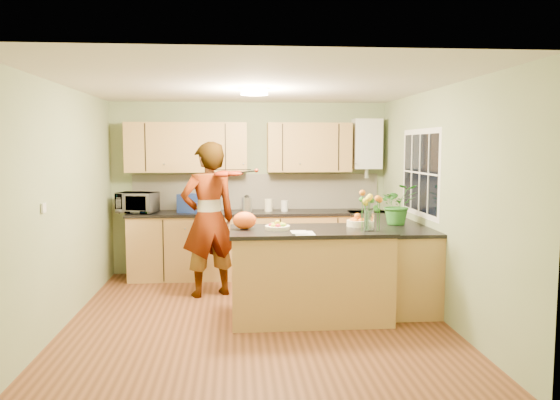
{
  "coord_description": "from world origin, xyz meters",
  "views": [
    {
      "loc": [
        -0.21,
        -5.77,
        1.87
      ],
      "look_at": [
        0.3,
        0.5,
        1.25
      ],
      "focal_mm": 35.0,
      "sensor_mm": 36.0,
      "label": 1
    }
  ],
  "objects": [
    {
      "name": "upper_cabinets",
      "position": [
        -0.18,
        2.08,
        1.85
      ],
      "size": [
        3.2,
        0.34,
        0.7
      ],
      "color": "tan",
      "rests_on": "wall_back"
    },
    {
      "name": "window_right",
      "position": [
        1.99,
        0.6,
        1.55
      ],
      "size": [
        0.01,
        1.3,
        1.05
      ],
      "color": "white",
      "rests_on": "wall_right"
    },
    {
      "name": "floor",
      "position": [
        0.0,
        0.0,
        0.0
      ],
      "size": [
        4.5,
        4.5,
        0.0
      ],
      "primitive_type": "plane",
      "color": "#542D18",
      "rests_on": "ground"
    },
    {
      "name": "wall_left",
      "position": [
        -2.0,
        0.0,
        1.25
      ],
      "size": [
        0.02,
        4.5,
        2.5
      ],
      "primitive_type": "cube",
      "color": "gray",
      "rests_on": "floor"
    },
    {
      "name": "papers",
      "position": [
        0.48,
        -0.32,
        0.99
      ],
      "size": [
        0.2,
        0.27,
        0.01
      ],
      "primitive_type": "cube",
      "color": "white",
      "rests_on": "peninsula_island"
    },
    {
      "name": "potted_plant",
      "position": [
        1.7,
        0.52,
        1.18
      ],
      "size": [
        0.45,
        0.4,
        0.49
      ],
      "primitive_type": "imported",
      "rotation": [
        0.0,
        0.0,
        0.04
      ],
      "color": "#2C7426",
      "rests_on": "right_counter"
    },
    {
      "name": "violinist",
      "position": [
        -0.55,
        0.99,
        0.96
      ],
      "size": [
        0.82,
        0.69,
        1.92
      ],
      "primitive_type": "imported",
      "rotation": [
        0.0,
        0.0,
        3.52
      ],
      "color": "#E5B18C",
      "rests_on": "floor"
    },
    {
      "name": "kettle",
      "position": [
        -0.06,
        1.91,
        1.05
      ],
      "size": [
        0.15,
        0.15,
        0.28
      ],
      "rotation": [
        0.0,
        0.0,
        -0.18
      ],
      "color": "silver",
      "rests_on": "back_counter"
    },
    {
      "name": "ceiling_lamp",
      "position": [
        0.0,
        0.3,
        2.46
      ],
      "size": [
        0.3,
        0.3,
        0.07
      ],
      "color": "#FFEABF",
      "rests_on": "ceiling"
    },
    {
      "name": "back_counter",
      "position": [
        0.1,
        1.95,
        0.47
      ],
      "size": [
        3.64,
        0.62,
        0.94
      ],
      "color": "tan",
      "rests_on": "floor"
    },
    {
      "name": "blue_box",
      "position": [
        -0.84,
        1.94,
        1.07
      ],
      "size": [
        0.39,
        0.34,
        0.26
      ],
      "primitive_type": "cube",
      "rotation": [
        0.0,
        0.0,
        -0.38
      ],
      "color": "navy",
      "rests_on": "back_counter"
    },
    {
      "name": "microwave",
      "position": [
        -1.58,
        1.94,
        1.08
      ],
      "size": [
        0.59,
        0.47,
        0.29
      ],
      "primitive_type": "imported",
      "rotation": [
        0.0,
        0.0,
        -0.27
      ],
      "color": "white",
      "rests_on": "back_counter"
    },
    {
      "name": "wall_back",
      "position": [
        0.0,
        2.25,
        1.25
      ],
      "size": [
        4.0,
        0.02,
        2.5
      ],
      "primitive_type": "cube",
      "color": "gray",
      "rests_on": "floor"
    },
    {
      "name": "flower_vase",
      "position": [
        1.18,
        -0.2,
        1.3
      ],
      "size": [
        0.26,
        0.26,
        0.48
      ],
      "rotation": [
        0.0,
        0.0,
        -0.2
      ],
      "color": "silver",
      "rests_on": "peninsula_island"
    },
    {
      "name": "violin",
      "position": [
        -0.35,
        0.77,
        1.54
      ],
      "size": [
        0.67,
        0.58,
        0.17
      ],
      "primitive_type": null,
      "rotation": [
        0.17,
        0.0,
        -0.61
      ],
      "color": "#520905",
      "rests_on": "violinist"
    },
    {
      "name": "fruit_dish",
      "position": [
        0.23,
        -0.02,
        1.02
      ],
      "size": [
        0.27,
        0.27,
        0.09
      ],
      "color": "#F8ECC6",
      "rests_on": "peninsula_island"
    },
    {
      "name": "jar_white",
      "position": [
        0.48,
        1.95,
        1.02
      ],
      "size": [
        0.13,
        0.13,
        0.15
      ],
      "primitive_type": "cylinder",
      "rotation": [
        0.0,
        0.0,
        -0.42
      ],
      "color": "white",
      "rests_on": "back_counter"
    },
    {
      "name": "splashback",
      "position": [
        0.1,
        2.23,
        1.2
      ],
      "size": [
        3.6,
        0.02,
        0.52
      ],
      "primitive_type": "cube",
      "color": "white",
      "rests_on": "back_counter"
    },
    {
      "name": "orange_bowl",
      "position": [
        1.13,
        0.13,
        1.04
      ],
      "size": [
        0.23,
        0.23,
        0.14
      ],
      "color": "#F8ECC6",
      "rests_on": "peninsula_island"
    },
    {
      "name": "right_counter",
      "position": [
        1.7,
        0.85,
        0.47
      ],
      "size": [
        0.62,
        2.24,
        0.94
      ],
      "color": "tan",
      "rests_on": "floor"
    },
    {
      "name": "jar_cream",
      "position": [
        0.25,
        1.97,
        1.03
      ],
      "size": [
        0.13,
        0.13,
        0.18
      ],
      "primitive_type": "cylinder",
      "rotation": [
        0.0,
        0.0,
        -0.2
      ],
      "color": "#F8ECC6",
      "rests_on": "back_counter"
    },
    {
      "name": "peninsula_island",
      "position": [
        0.58,
        -0.02,
        0.49
      ],
      "size": [
        1.71,
        0.88,
        0.98
      ],
      "color": "tan",
      "rests_on": "floor"
    },
    {
      "name": "light_switch",
      "position": [
        -1.99,
        -0.6,
        1.3
      ],
      "size": [
        0.02,
        0.09,
        0.09
      ],
      "primitive_type": "cube",
      "color": "white",
      "rests_on": "wall_left"
    },
    {
      "name": "boiler",
      "position": [
        1.7,
        2.09,
        1.9
      ],
      "size": [
        0.4,
        0.3,
        0.86
      ],
      "color": "white",
      "rests_on": "wall_back"
    },
    {
      "name": "ceiling",
      "position": [
        0.0,
        0.0,
        2.5
      ],
      "size": [
        4.0,
        4.5,
        0.02
      ],
      "primitive_type": "cube",
      "color": "silver",
      "rests_on": "wall_back"
    },
    {
      "name": "orange_bag",
      "position": [
        -0.12,
        0.03,
        1.08
      ],
      "size": [
        0.27,
        0.23,
        0.19
      ],
      "primitive_type": "ellipsoid",
      "rotation": [
        0.0,
        0.0,
        0.07
      ],
      "color": "#FF5915",
      "rests_on": "peninsula_island"
    },
    {
      "name": "wall_front",
      "position": [
        0.0,
        -2.25,
        1.25
      ],
      "size": [
        4.0,
        0.02,
        2.5
      ],
      "primitive_type": "cube",
      "color": "gray",
      "rests_on": "floor"
    },
    {
      "name": "wall_right",
      "position": [
        2.0,
        0.0,
        1.25
      ],
      "size": [
        0.02,
        4.5,
        2.5
      ],
      "primitive_type": "cube",
      "color": "gray",
      "rests_on": "floor"
    }
  ]
}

